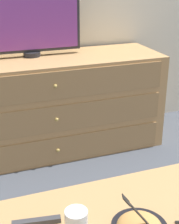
% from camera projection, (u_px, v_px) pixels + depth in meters
% --- Properties ---
extents(ground_plane, '(12.00, 12.00, 0.00)m').
position_uv_depth(ground_plane, '(55.00, 130.00, 2.80)').
color(ground_plane, '#474C56').
extents(dresser, '(1.60, 0.51, 0.67)m').
position_uv_depth(dresser, '(47.00, 106.00, 2.40)').
color(dresser, tan).
rests_on(dresser, ground_plane).
extents(tv, '(0.68, 0.11, 0.50)m').
position_uv_depth(tv, '(29.00, 17.00, 2.22)').
color(tv, '#232328').
rests_on(tv, dresser).
extents(remote_control, '(0.16, 0.05, 0.02)m').
position_uv_depth(remote_control, '(37.00, 222.00, 1.12)').
color(remote_control, '#38383D').
rests_on(remote_control, coffee_table).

